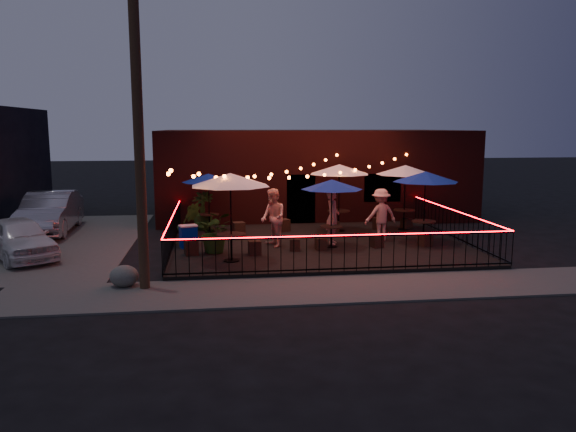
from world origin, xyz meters
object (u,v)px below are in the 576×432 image
at_px(boulder, 124,276).
at_px(cafe_table_1, 208,179).
at_px(cafe_table_0, 230,181).
at_px(utility_pole, 139,133).
at_px(cafe_table_2, 332,185).
at_px(cooler, 188,236).
at_px(cafe_table_4, 426,178).
at_px(cafe_table_3, 339,170).
at_px(cafe_table_5, 406,171).

bearing_deg(boulder, cafe_table_1, 72.69).
distance_m(cafe_table_0, boulder, 4.15).
xyz_separation_m(utility_pole, cafe_table_2, (5.70, 3.84, -1.76)).
xyz_separation_m(cooler, boulder, (-1.47, -4.12, -0.22)).
height_order(utility_pole, cafe_table_0, utility_pole).
height_order(cafe_table_0, cafe_table_4, cafe_table_0).
relative_size(cafe_table_0, boulder, 3.81).
height_order(cafe_table_3, cafe_table_4, cafe_table_3).
xyz_separation_m(cafe_table_0, cafe_table_3, (4.28, 4.45, -0.06)).
xyz_separation_m(cafe_table_0, cooler, (-1.38, 2.11, -2.04)).
height_order(utility_pole, boulder, utility_pole).
height_order(cafe_table_5, boulder, cafe_table_5).
xyz_separation_m(cafe_table_0, cafe_table_4, (6.73, 1.85, -0.15)).
bearing_deg(cafe_table_1, cafe_table_0, -81.84).
distance_m(cafe_table_3, cooler, 6.44).
bearing_deg(cooler, cafe_table_5, -2.02).
bearing_deg(cafe_table_4, cooler, 178.14).
distance_m(cafe_table_2, cafe_table_4, 3.34).
relative_size(utility_pole, cafe_table_3, 2.97).
relative_size(cafe_table_4, cooler, 3.30).
bearing_deg(cafe_table_2, cafe_table_3, 72.68).
height_order(cafe_table_4, boulder, cafe_table_4).
relative_size(cafe_table_1, cafe_table_3, 0.84).
relative_size(cafe_table_1, cooler, 2.94).
distance_m(cafe_table_0, cooler, 3.24).
bearing_deg(utility_pole, cafe_table_0, 44.11).
bearing_deg(boulder, cafe_table_5, 33.34).
bearing_deg(utility_pole, cooler, 77.97).
xyz_separation_m(cafe_table_1, cafe_table_5, (7.60, -0.48, 0.26)).
relative_size(cafe_table_1, cafe_table_4, 0.89).
xyz_separation_m(cafe_table_3, cafe_table_4, (2.45, -2.60, -0.09)).
relative_size(cafe_table_5, boulder, 3.72).
bearing_deg(cafe_table_2, cafe_table_5, 38.58).
relative_size(cafe_table_4, boulder, 3.10).
height_order(cooler, boulder, cooler).
bearing_deg(utility_pole, cafe_table_5, 35.80).
relative_size(cafe_table_2, boulder, 2.85).
distance_m(cafe_table_1, cafe_table_4, 8.03).
bearing_deg(cafe_table_4, cafe_table_2, -175.95).
relative_size(utility_pole, cafe_table_2, 3.44).
bearing_deg(boulder, cafe_table_2, 30.09).
xyz_separation_m(utility_pole, cafe_table_3, (6.58, 6.68, -1.48)).
xyz_separation_m(cafe_table_4, cooler, (-8.10, 0.26, -1.89)).
height_order(cafe_table_0, cooler, cafe_table_0).
distance_m(cafe_table_1, boulder, 7.46).
bearing_deg(cafe_table_0, utility_pole, -135.89).
bearing_deg(cafe_table_3, cafe_table_0, -133.91).
distance_m(cafe_table_2, cafe_table_3, 2.99).
bearing_deg(boulder, utility_pole, -22.20).
bearing_deg(cafe_table_1, cooler, -103.70).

